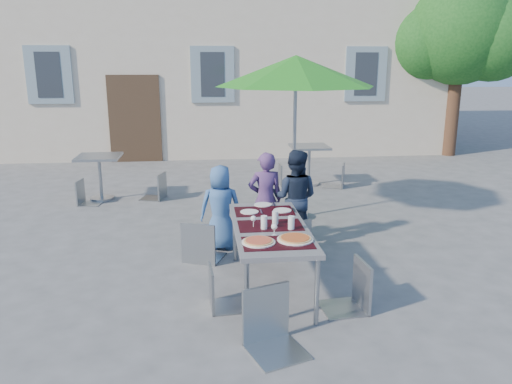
{
  "coord_description": "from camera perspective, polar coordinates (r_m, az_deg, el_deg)",
  "views": [
    {
      "loc": [
        -0.3,
        -5.54,
        2.5
      ],
      "look_at": [
        0.36,
        0.55,
        0.9
      ],
      "focal_mm": 35.0,
      "sensor_mm": 36.0,
      "label": 1
    }
  ],
  "objects": [
    {
      "name": "child_0",
      "position": [
        6.8,
        -4.05,
        -1.78
      ],
      "size": [
        0.59,
        0.41,
        1.17
      ],
      "primitive_type": "imported",
      "rotation": [
        0.0,
        0.0,
        3.08
      ],
      "color": "#38609B",
      "rests_on": "ground"
    },
    {
      "name": "glassware",
      "position": [
        5.42,
        2.09,
        -3.38
      ],
      "size": [
        0.46,
        0.44,
        0.15
      ],
      "color": "silver",
      "rests_on": "dining_table"
    },
    {
      "name": "tree",
      "position": [
        14.78,
        22.39,
        16.47
      ],
      "size": [
        3.6,
        3.0,
        4.7
      ],
      "color": "#452C1D",
      "rests_on": "ground"
    },
    {
      "name": "chair_4",
      "position": [
        5.23,
        11.17,
        -7.26
      ],
      "size": [
        0.48,
        0.47,
        0.98
      ],
      "color": "#91949C",
      "rests_on": "ground"
    },
    {
      "name": "child_1",
      "position": [
        6.9,
        1.08,
        -0.85
      ],
      "size": [
        0.5,
        0.34,
        1.33
      ],
      "primitive_type": "imported",
      "rotation": [
        0.0,
        0.0,
        3.2
      ],
      "color": "#53336A",
      "rests_on": "ground"
    },
    {
      "name": "ground",
      "position": [
        6.09,
        -2.87,
        -9.66
      ],
      "size": [
        90.0,
        90.0,
        0.0
      ],
      "primitive_type": "plane",
      "color": "#4F5052",
      "rests_on": "ground"
    },
    {
      "name": "chair_1",
      "position": [
        6.6,
        1.52,
        -1.93
      ],
      "size": [
        0.56,
        0.56,
        1.05
      ],
      "color": "gray",
      "rests_on": "ground"
    },
    {
      "name": "place_settings",
      "position": [
        6.11,
        1.06,
        -1.93
      ],
      "size": [
        0.66,
        0.51,
        0.01
      ],
      "color": "white",
      "rests_on": "dining_table"
    },
    {
      "name": "bg_chair_l_1",
      "position": [
        10.42,
        3.29,
        3.45
      ],
      "size": [
        0.38,
        0.38,
        0.84
      ],
      "color": "gray",
      "rests_on": "ground"
    },
    {
      "name": "chair_5",
      "position": [
        4.44,
        1.8,
        -10.41
      ],
      "size": [
        0.6,
        0.6,
        1.05
      ],
      "color": "#949C9F",
      "rests_on": "ground"
    },
    {
      "name": "bg_chair_r_0",
      "position": [
        9.47,
        -11.31,
        2.42
      ],
      "size": [
        0.52,
        0.51,
        0.94
      ],
      "color": "gray",
      "rests_on": "ground"
    },
    {
      "name": "patio_umbrella",
      "position": [
        7.92,
        4.57,
        13.46
      ],
      "size": [
        2.51,
        2.51,
        2.61
      ],
      "color": "#A1A3A8",
      "rests_on": "ground"
    },
    {
      "name": "cafe_table_0",
      "position": [
        9.69,
        -17.45,
        2.64
      ],
      "size": [
        0.78,
        0.78,
        0.83
      ],
      "color": "#A1A3A8",
      "rests_on": "ground"
    },
    {
      "name": "child_2",
      "position": [
        6.95,
        4.45,
        -0.66
      ],
      "size": [
        0.75,
        0.6,
        1.35
      ],
      "primitive_type": "imported",
      "rotation": [
        0.0,
        0.0,
        2.76
      ],
      "color": "#192338",
      "rests_on": "ground"
    },
    {
      "name": "dining_table",
      "position": [
        5.54,
        1.63,
        -4.4
      ],
      "size": [
        0.8,
        1.85,
        0.76
      ],
      "color": "#48484D",
      "rests_on": "ground"
    },
    {
      "name": "chair_2",
      "position": [
        6.66,
        4.42,
        -2.61
      ],
      "size": [
        0.5,
        0.51,
        0.92
      ],
      "color": "gray",
      "rests_on": "ground"
    },
    {
      "name": "bg_chair_r_1",
      "position": [
        10.35,
        9.47,
        3.51
      ],
      "size": [
        0.53,
        0.53,
        0.93
      ],
      "color": "gray",
      "rests_on": "ground"
    },
    {
      "name": "pizza_near_right",
      "position": [
        5.09,
        4.49,
        -5.33
      ],
      "size": [
        0.37,
        0.37,
        0.03
      ],
      "color": "white",
      "rests_on": "dining_table"
    },
    {
      "name": "pizza_near_left",
      "position": [
        5.0,
        0.28,
        -5.66
      ],
      "size": [
        0.34,
        0.34,
        0.03
      ],
      "color": "white",
      "rests_on": "dining_table"
    },
    {
      "name": "chair_0",
      "position": [
        6.36,
        -6.35,
        -2.8
      ],
      "size": [
        0.59,
        0.6,
        1.03
      ],
      "color": "#91979C",
      "rests_on": "ground"
    },
    {
      "name": "bg_chair_l_0",
      "position": [
        9.47,
        -19.07,
        1.53
      ],
      "size": [
        0.43,
        0.43,
        0.84
      ],
      "color": "gray",
      "rests_on": "ground"
    },
    {
      "name": "chair_3",
      "position": [
        5.19,
        -4.14,
        -8.13
      ],
      "size": [
        0.41,
        0.41,
        0.86
      ],
      "color": "gray",
      "rests_on": "ground"
    },
    {
      "name": "cafe_table_1",
      "position": [
        10.45,
        6.1,
        4.04
      ],
      "size": [
        0.77,
        0.77,
        0.83
      ],
      "color": "#A1A3A8",
      "rests_on": "ground"
    }
  ]
}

